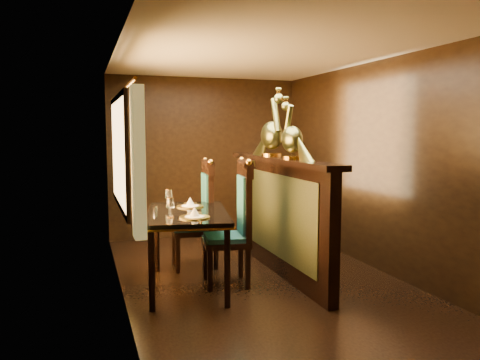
{
  "coord_description": "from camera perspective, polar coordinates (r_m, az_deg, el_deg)",
  "views": [
    {
      "loc": [
        -1.85,
        -4.7,
        1.67
      ],
      "look_at": [
        -0.16,
        0.28,
        1.12
      ],
      "focal_mm": 35.0,
      "sensor_mm": 36.0,
      "label": 1
    }
  ],
  "objects": [
    {
      "name": "peacock_right",
      "position": [
        5.67,
        3.9,
        6.95
      ],
      "size": [
        0.26,
        0.68,
        0.81
      ],
      "primitive_type": null,
      "color": "#184835",
      "rests_on": "partition"
    },
    {
      "name": "room_shell",
      "position": [
        5.04,
        1.8,
        5.01
      ],
      "size": [
        3.04,
        5.04,
        2.52
      ],
      "color": "black",
      "rests_on": "ground"
    },
    {
      "name": "chair_right",
      "position": [
        5.75,
        -4.72,
        -3.74
      ],
      "size": [
        0.52,
        0.54,
        1.34
      ],
      "rotation": [
        0.0,
        0.0,
        -0.09
      ],
      "color": "black",
      "rests_on": "ground"
    },
    {
      "name": "dining_table",
      "position": [
        4.98,
        -6.45,
        -4.69
      ],
      "size": [
        1.09,
        1.53,
        1.02
      ],
      "rotation": [
        0.0,
        0.0,
        -0.19
      ],
      "color": "black",
      "rests_on": "ground"
    },
    {
      "name": "partition",
      "position": [
        5.54,
        4.69,
        -3.96
      ],
      "size": [
        0.26,
        2.7,
        1.36
      ],
      "color": "black",
      "rests_on": "ground"
    },
    {
      "name": "peacock_left",
      "position": [
        5.14,
        6.38,
        6.39
      ],
      "size": [
        0.22,
        0.58,
        0.69
      ],
      "primitive_type": null,
      "color": "#184835",
      "rests_on": "partition"
    },
    {
      "name": "ground",
      "position": [
        5.32,
        2.69,
        -12.28
      ],
      "size": [
        5.0,
        5.0,
        0.0
      ],
      "primitive_type": "plane",
      "color": "black",
      "rests_on": "ground"
    },
    {
      "name": "chair_left",
      "position": [
        5.09,
        -0.31,
        -4.75
      ],
      "size": [
        0.56,
        0.58,
        1.38
      ],
      "rotation": [
        0.0,
        0.0,
        -0.14
      ],
      "color": "black",
      "rests_on": "ground"
    }
  ]
}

